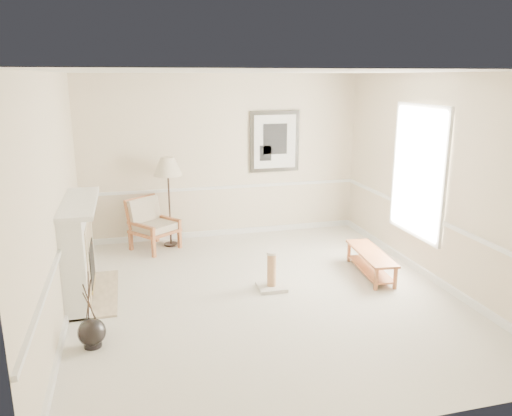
{
  "coord_description": "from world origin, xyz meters",
  "views": [
    {
      "loc": [
        -1.66,
        -5.95,
        2.85
      ],
      "look_at": [
        0.07,
        0.7,
        1.03
      ],
      "focal_mm": 35.0,
      "sensor_mm": 36.0,
      "label": 1
    }
  ],
  "objects_px": {
    "floor_vase": "(92,333)",
    "scratching_post": "(272,277)",
    "armchair": "(150,222)",
    "bench": "(371,259)",
    "floor_lamp": "(168,169)"
  },
  "relations": [
    {
      "from": "floor_vase",
      "to": "scratching_post",
      "type": "relative_size",
      "value": 1.63
    },
    {
      "from": "armchair",
      "to": "scratching_post",
      "type": "distance_m",
      "value": 2.64
    },
    {
      "from": "armchair",
      "to": "bench",
      "type": "relative_size",
      "value": 0.76
    },
    {
      "from": "floor_lamp",
      "to": "scratching_post",
      "type": "distance_m",
      "value": 2.77
    },
    {
      "from": "floor_lamp",
      "to": "bench",
      "type": "height_order",
      "value": "floor_lamp"
    },
    {
      "from": "floor_vase",
      "to": "scratching_post",
      "type": "distance_m",
      "value": 2.51
    },
    {
      "from": "floor_lamp",
      "to": "bench",
      "type": "bearing_deg",
      "value": -37.31
    },
    {
      "from": "floor_vase",
      "to": "scratching_post",
      "type": "bearing_deg",
      "value": 22.97
    },
    {
      "from": "bench",
      "to": "scratching_post",
      "type": "bearing_deg",
      "value": -175.29
    },
    {
      "from": "floor_vase",
      "to": "floor_lamp",
      "type": "distance_m",
      "value": 3.59
    },
    {
      "from": "bench",
      "to": "floor_lamp",
      "type": "bearing_deg",
      "value": 142.69
    },
    {
      "from": "floor_lamp",
      "to": "scratching_post",
      "type": "bearing_deg",
      "value": -62.08
    },
    {
      "from": "floor_lamp",
      "to": "scratching_post",
      "type": "height_order",
      "value": "floor_lamp"
    },
    {
      "from": "scratching_post",
      "to": "bench",
      "type": "bearing_deg",
      "value": 4.71
    },
    {
      "from": "floor_vase",
      "to": "bench",
      "type": "xyz_separation_m",
      "value": [
        3.88,
        1.11,
        0.07
      ]
    }
  ]
}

